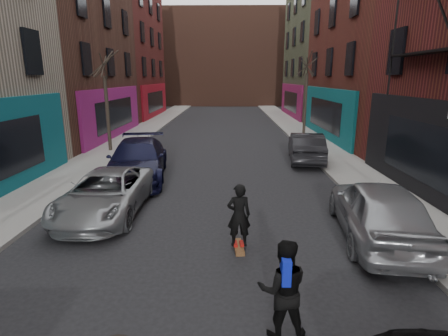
{
  "coord_description": "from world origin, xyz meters",
  "views": [
    {
      "loc": [
        0.64,
        -1.74,
        4.2
      ],
      "look_at": [
        0.51,
        8.26,
        1.6
      ],
      "focal_mm": 28.0,
      "sensor_mm": 36.0,
      "label": 1
    }
  ],
  "objects_px": {
    "parked_left_far": "(106,193)",
    "parked_right_far": "(378,210)",
    "tree_left_far": "(106,93)",
    "parked_right_end": "(306,147)",
    "tree_right_far": "(306,87)",
    "skateboarder": "(239,215)",
    "skateboard": "(238,247)",
    "pedestrian": "(283,289)",
    "parked_left_end": "(138,160)"
  },
  "relations": [
    {
      "from": "tree_right_far",
      "to": "pedestrian",
      "type": "distance_m",
      "value": 21.43
    },
    {
      "from": "skateboard",
      "to": "skateboarder",
      "type": "distance_m",
      "value": 0.86
    },
    {
      "from": "tree_left_far",
      "to": "parked_right_far",
      "type": "height_order",
      "value": "tree_left_far"
    },
    {
      "from": "tree_left_far",
      "to": "parked_right_end",
      "type": "bearing_deg",
      "value": -11.2
    },
    {
      "from": "parked_left_far",
      "to": "parked_right_end",
      "type": "distance_m",
      "value": 10.64
    },
    {
      "from": "parked_left_far",
      "to": "parked_right_end",
      "type": "xyz_separation_m",
      "value": [
        7.8,
        7.24,
        0.07
      ]
    },
    {
      "from": "tree_right_far",
      "to": "parked_right_far",
      "type": "relative_size",
      "value": 1.42
    },
    {
      "from": "tree_right_far",
      "to": "parked_right_far",
      "type": "xyz_separation_m",
      "value": [
        -1.6,
        -17.05,
        -2.71
      ]
    },
    {
      "from": "parked_right_end",
      "to": "skateboarder",
      "type": "bearing_deg",
      "value": 75.78
    },
    {
      "from": "skateboard",
      "to": "pedestrian",
      "type": "xyz_separation_m",
      "value": [
        0.63,
        -3.04,
        0.82
      ]
    },
    {
      "from": "parked_left_end",
      "to": "skateboarder",
      "type": "distance_m",
      "value": 7.47
    },
    {
      "from": "parked_left_far",
      "to": "parked_right_end",
      "type": "relative_size",
      "value": 1.08
    },
    {
      "from": "tree_left_far",
      "to": "parked_right_end",
      "type": "height_order",
      "value": "tree_left_far"
    },
    {
      "from": "parked_right_end",
      "to": "skateboard",
      "type": "xyz_separation_m",
      "value": [
        -3.7,
        -9.57,
        -0.69
      ]
    },
    {
      "from": "parked_right_far",
      "to": "skateboarder",
      "type": "height_order",
      "value": "skateboarder"
    },
    {
      "from": "tree_right_far",
      "to": "parked_left_end",
      "type": "relative_size",
      "value": 1.2
    },
    {
      "from": "parked_left_far",
      "to": "parked_right_end",
      "type": "height_order",
      "value": "parked_right_end"
    },
    {
      "from": "tree_right_far",
      "to": "parked_left_far",
      "type": "height_order",
      "value": "tree_right_far"
    },
    {
      "from": "parked_right_far",
      "to": "skateboard",
      "type": "xyz_separation_m",
      "value": [
        -3.7,
        -0.66,
        -0.77
      ]
    },
    {
      "from": "parked_left_end",
      "to": "skateboarder",
      "type": "xyz_separation_m",
      "value": [
        4.1,
        -6.24,
        0.09
      ]
    },
    {
      "from": "parked_right_end",
      "to": "skateboard",
      "type": "distance_m",
      "value": 10.28
    },
    {
      "from": "parked_left_end",
      "to": "parked_right_far",
      "type": "relative_size",
      "value": 1.18
    },
    {
      "from": "tree_right_far",
      "to": "skateboard",
      "type": "distance_m",
      "value": 18.81
    },
    {
      "from": "parked_left_far",
      "to": "parked_left_end",
      "type": "relative_size",
      "value": 0.86
    },
    {
      "from": "parked_left_end",
      "to": "parked_right_far",
      "type": "height_order",
      "value": "parked_left_end"
    },
    {
      "from": "parked_right_end",
      "to": "pedestrian",
      "type": "distance_m",
      "value": 12.97
    },
    {
      "from": "skateboard",
      "to": "skateboarder",
      "type": "height_order",
      "value": "skateboarder"
    },
    {
      "from": "tree_right_far",
      "to": "skateboarder",
      "type": "bearing_deg",
      "value": -106.66
    },
    {
      "from": "parked_right_far",
      "to": "parked_left_far",
      "type": "bearing_deg",
      "value": -4.88
    },
    {
      "from": "tree_right_far",
      "to": "pedestrian",
      "type": "bearing_deg",
      "value": -102.69
    },
    {
      "from": "parked_right_end",
      "to": "pedestrian",
      "type": "xyz_separation_m",
      "value": [
        -3.07,
        -12.61,
        0.13
      ]
    },
    {
      "from": "tree_right_far",
      "to": "pedestrian",
      "type": "relative_size",
      "value": 3.94
    },
    {
      "from": "tree_left_far",
      "to": "pedestrian",
      "type": "bearing_deg",
      "value": -62.34
    },
    {
      "from": "tree_left_far",
      "to": "parked_left_end",
      "type": "relative_size",
      "value": 1.15
    },
    {
      "from": "parked_left_far",
      "to": "tree_left_far",
      "type": "bearing_deg",
      "value": 108.17
    },
    {
      "from": "parked_left_far",
      "to": "skateboard",
      "type": "relative_size",
      "value": 6.08
    },
    {
      "from": "tree_left_far",
      "to": "pedestrian",
      "type": "relative_size",
      "value": 3.76
    },
    {
      "from": "tree_right_far",
      "to": "parked_left_far",
      "type": "relative_size",
      "value": 1.4
    },
    {
      "from": "parked_left_far",
      "to": "pedestrian",
      "type": "height_order",
      "value": "pedestrian"
    },
    {
      "from": "tree_left_far",
      "to": "skateboard",
      "type": "relative_size",
      "value": 8.12
    },
    {
      "from": "parked_right_far",
      "to": "skateboard",
      "type": "height_order",
      "value": "parked_right_far"
    },
    {
      "from": "skateboard",
      "to": "tree_right_far",
      "type": "bearing_deg",
      "value": 67.97
    },
    {
      "from": "tree_left_far",
      "to": "parked_right_far",
      "type": "bearing_deg",
      "value": -45.65
    },
    {
      "from": "parked_right_far",
      "to": "skateboarder",
      "type": "bearing_deg",
      "value": 17.3
    },
    {
      "from": "parked_left_end",
      "to": "tree_right_far",
      "type": "bearing_deg",
      "value": 43.09
    },
    {
      "from": "parked_left_far",
      "to": "parked_left_end",
      "type": "xyz_separation_m",
      "value": [
        0.0,
        3.91,
        0.14
      ]
    },
    {
      "from": "tree_right_far",
      "to": "parked_right_far",
      "type": "height_order",
      "value": "tree_right_far"
    },
    {
      "from": "parked_left_far",
      "to": "parked_right_far",
      "type": "height_order",
      "value": "parked_right_far"
    },
    {
      "from": "parked_left_far",
      "to": "skateboarder",
      "type": "height_order",
      "value": "skateboarder"
    },
    {
      "from": "tree_left_far",
      "to": "tree_right_far",
      "type": "relative_size",
      "value": 0.96
    }
  ]
}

